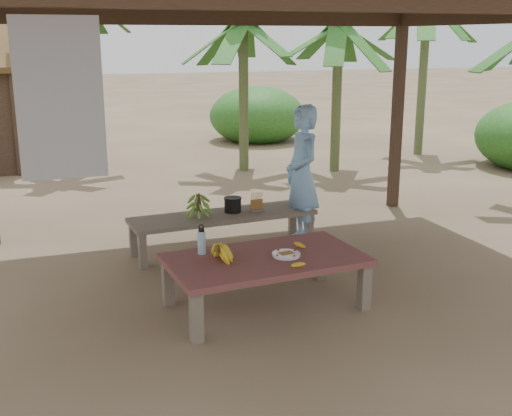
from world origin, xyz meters
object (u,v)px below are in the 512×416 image
object	(u,v)px
water_flask	(202,241)
cooking_pot	(233,205)
bench	(223,219)
work_table	(265,263)
ripe_banana_bunch	(218,253)
plate	(286,255)
woman	(302,175)

from	to	relation	value
water_flask	cooking_pot	size ratio (longest dim) A/B	1.43
bench	water_flask	world-z (taller)	water_flask
work_table	bench	xyz separation A→B (m)	(0.10, 1.72, -0.04)
ripe_banana_bunch	cooking_pot	xyz separation A→B (m)	(0.69, 1.75, -0.05)
work_table	plate	size ratio (longest dim) A/B	7.05
work_table	bench	distance (m)	1.73
woman	plate	bearing A→B (deg)	-24.92
cooking_pot	woman	size ratio (longest dim) A/B	0.12
plate	woman	size ratio (longest dim) A/B	0.16
plate	water_flask	world-z (taller)	water_flask
bench	woman	bearing A→B (deg)	-5.10
work_table	woman	world-z (taller)	woman
work_table	cooking_pot	world-z (taller)	cooking_pot
ripe_banana_bunch	water_flask	distance (m)	0.27
ripe_banana_bunch	woman	size ratio (longest dim) A/B	0.16
work_table	cooking_pot	xyz separation A→B (m)	(0.24, 1.78, 0.10)
work_table	bench	bearing A→B (deg)	82.26
water_flask	woman	world-z (taller)	woman
bench	cooking_pot	world-z (taller)	cooking_pot
work_table	woman	xyz separation A→B (m)	(1.09, 1.70, 0.41)
plate	cooking_pot	distance (m)	1.84
bench	ripe_banana_bunch	distance (m)	1.80
cooking_pot	woman	world-z (taller)	woman
bench	ripe_banana_bunch	xyz separation A→B (m)	(-0.56, -1.70, 0.19)
ripe_banana_bunch	water_flask	size ratio (longest dim) A/B	0.96
work_table	ripe_banana_bunch	bearing A→B (deg)	172.78
ripe_banana_bunch	water_flask	xyz separation A→B (m)	(-0.08, 0.26, 0.04)
ripe_banana_bunch	work_table	bearing A→B (deg)	-2.92
cooking_pot	water_flask	bearing A→B (deg)	-117.29
bench	water_flask	bearing A→B (deg)	-117.83
bench	woman	distance (m)	1.09
ripe_banana_bunch	cooking_pot	size ratio (longest dim) A/B	1.38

